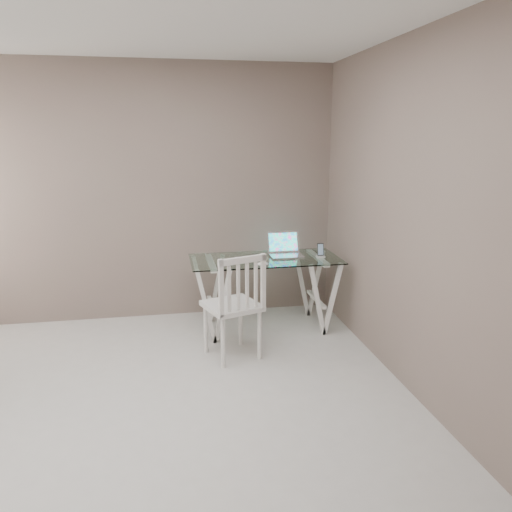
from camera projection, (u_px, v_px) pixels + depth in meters
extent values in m
plane|color=#BBB9B3|center=(149.00, 428.00, 3.42)|extent=(4.50, 4.50, 0.00)
cube|color=#73635A|center=(147.00, 194.00, 5.25)|extent=(4.00, 0.02, 2.70)
cube|color=#73635A|center=(90.00, 464.00, 0.95)|extent=(4.00, 0.02, 2.70)
cube|color=#73635A|center=(434.00, 225.00, 3.46)|extent=(0.02, 4.50, 2.70)
cube|color=silver|center=(265.00, 259.00, 5.02)|extent=(1.50, 0.70, 0.01)
cube|color=white|center=(212.00, 298.00, 5.02)|extent=(0.24, 0.62, 0.72)
cube|color=white|center=(316.00, 292.00, 5.21)|extent=(0.24, 0.62, 0.72)
cube|color=silver|center=(232.00, 306.00, 4.44)|extent=(0.57, 0.57, 0.04)
cylinder|color=silver|center=(223.00, 343.00, 4.26)|extent=(0.04, 0.04, 0.46)
cylinder|color=silver|center=(259.00, 335.00, 4.43)|extent=(0.04, 0.04, 0.46)
cylinder|color=silver|center=(206.00, 329.00, 4.56)|extent=(0.04, 0.04, 0.46)
cylinder|color=silver|center=(241.00, 322.00, 4.74)|extent=(0.04, 0.04, 0.46)
cube|color=silver|center=(243.00, 285.00, 4.20)|extent=(0.43, 0.17, 0.50)
cube|color=silver|center=(286.00, 256.00, 5.11)|extent=(0.33, 0.23, 0.01)
cube|color=#19D899|center=(283.00, 242.00, 5.22)|extent=(0.33, 0.08, 0.21)
cube|color=silver|center=(249.00, 258.00, 5.01)|extent=(0.30, 0.13, 0.01)
ellipsoid|color=white|center=(263.00, 264.00, 4.74)|extent=(0.11, 0.07, 0.04)
cube|color=white|center=(321.00, 257.00, 5.06)|extent=(0.08, 0.08, 0.02)
cube|color=black|center=(320.00, 249.00, 5.06)|extent=(0.06, 0.03, 0.13)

